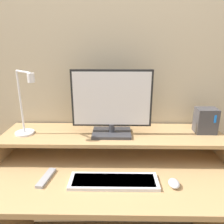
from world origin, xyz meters
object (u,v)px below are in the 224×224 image
(desk_lamp, at_px, (25,112))
(mouse, at_px, (174,183))
(router_dock, at_px, (206,121))
(remote_control, at_px, (46,178))
(keyboard, at_px, (114,181))
(monitor, at_px, (112,104))

(desk_lamp, bearing_deg, mouse, -18.88)
(router_dock, bearing_deg, mouse, -127.42)
(desk_lamp, bearing_deg, remote_control, -54.11)
(desk_lamp, xyz_separation_m, remote_control, (0.17, -0.24, -0.29))
(desk_lamp, height_order, router_dock, desk_lamp)
(keyboard, relative_size, remote_control, 2.66)
(router_dock, distance_m, keyboard, 0.70)
(router_dock, xyz_separation_m, keyboard, (-0.58, -0.33, -0.22))
(keyboard, bearing_deg, router_dock, 29.85)
(remote_control, bearing_deg, desk_lamp, 125.89)
(desk_lamp, xyz_separation_m, router_dock, (1.11, 0.07, -0.07))
(monitor, height_order, desk_lamp, monitor)
(desk_lamp, distance_m, remote_control, 0.41)
(monitor, distance_m, router_dock, 0.61)
(monitor, relative_size, desk_lamp, 1.21)
(monitor, bearing_deg, router_dock, 3.77)
(desk_lamp, bearing_deg, keyboard, -26.38)
(desk_lamp, relative_size, remote_control, 2.30)
(keyboard, bearing_deg, mouse, -4.22)
(keyboard, xyz_separation_m, remote_control, (-0.36, 0.03, -0.00))
(monitor, xyz_separation_m, router_dock, (0.59, 0.04, -0.12))
(monitor, relative_size, remote_control, 2.78)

